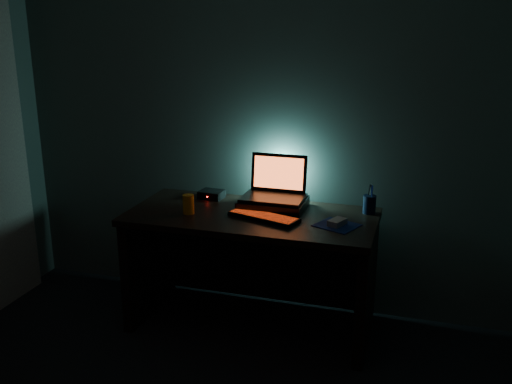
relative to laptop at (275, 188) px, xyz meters
The scene contains 10 objects.
room 1.85m from the laptop, 93.11° to the right, with size 3.50×4.00×2.50m.
desk 0.41m from the laptop, 125.19° to the right, with size 1.50×0.70×0.75m.
riser 0.10m from the laptop, 90.35° to the right, with size 0.40×0.30×0.06m, color black.
laptop is the anchor object (origin of this frame).
keyboard 0.28m from the laptop, 90.34° to the right, with size 0.45×0.26×0.03m.
mousepad 0.51m from the laptop, 30.17° to the right, with size 0.22×0.20×0.00m, color navy.
mouse 0.51m from the laptop, 30.17° to the right, with size 0.07×0.11×0.03m, color gray.
pen_cup 0.59m from the laptop, ahead, with size 0.08×0.08×0.11m, color black.
juice_glass 0.55m from the laptop, 147.71° to the right, with size 0.07×0.07×0.12m, color orange.
router 0.46m from the laptop, behind, with size 0.16×0.14×0.05m.
Camera 1 is at (0.97, -1.50, 1.86)m, focal length 40.00 mm.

